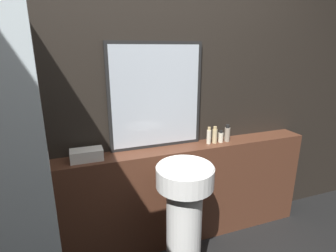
{
  "coord_description": "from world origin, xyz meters",
  "views": [
    {
      "loc": [
        -0.71,
        -0.5,
        1.66
      ],
      "look_at": [
        -0.08,
        1.24,
        1.11
      ],
      "focal_mm": 28.0,
      "sensor_mm": 36.0,
      "label": 1
    }
  ],
  "objects": [
    {
      "name": "conditioner_bottle",
      "position": [
        0.39,
        1.35,
        0.95
      ],
      "size": [
        0.04,
        0.04,
        0.15
      ],
      "color": "#C6B284",
      "rests_on": "vanity_counter"
    },
    {
      "name": "lotion_bottle",
      "position": [
        0.45,
        1.35,
        0.93
      ],
      "size": [
        0.04,
        0.04,
        0.1
      ],
      "color": "beige",
      "rests_on": "vanity_counter"
    },
    {
      "name": "towel_stack",
      "position": [
        -0.66,
        1.35,
        0.92
      ],
      "size": [
        0.23,
        0.12,
        0.08
      ],
      "color": "silver",
      "rests_on": "vanity_counter"
    },
    {
      "name": "pedestal_sink",
      "position": [
        -0.08,
        0.91,
        0.55
      ],
      "size": [
        0.38,
        0.38,
        0.93
      ],
      "color": "white",
      "rests_on": "ground_plane"
    },
    {
      "name": "wall_back",
      "position": [
        0.0,
        1.48,
        1.25
      ],
      "size": [
        8.0,
        0.06,
        2.5
      ],
      "color": "black",
      "rests_on": "ground_plane"
    },
    {
      "name": "vanity_counter",
      "position": [
        0.0,
        1.35,
        0.44
      ],
      "size": [
        2.51,
        0.22,
        0.88
      ],
      "color": "#512D1E",
      "rests_on": "ground_plane"
    },
    {
      "name": "body_wash_bottle",
      "position": [
        0.51,
        1.35,
        0.95
      ],
      "size": [
        0.05,
        0.05,
        0.15
      ],
      "color": "gray",
      "rests_on": "vanity_counter"
    },
    {
      "name": "shampoo_bottle",
      "position": [
        0.33,
        1.35,
        0.95
      ],
      "size": [
        0.04,
        0.04,
        0.15
      ],
      "color": "beige",
      "rests_on": "vanity_counter"
    },
    {
      "name": "mirror",
      "position": [
        -0.1,
        1.43,
        1.3
      ],
      "size": [
        0.76,
        0.03,
        0.83
      ],
      "color": "black",
      "rests_on": "vanity_counter"
    }
  ]
}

